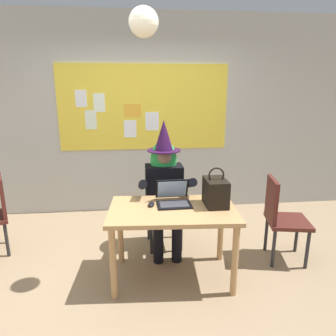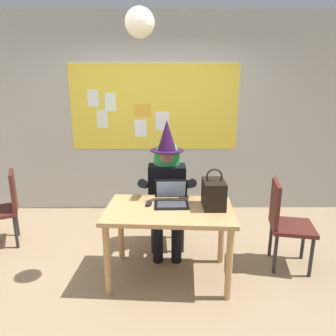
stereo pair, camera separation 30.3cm
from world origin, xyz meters
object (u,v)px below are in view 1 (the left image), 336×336
object	(u,v)px
chair_at_desk	(163,202)
laptop	(173,198)
computer_mouse	(151,204)
chair_extra_corner	(281,215)
desk_main	(173,218)
person_costumed	(164,182)
handbag	(216,192)

from	to	relation	value
chair_at_desk	laptop	size ratio (longest dim) A/B	2.74
chair_at_desk	computer_mouse	distance (m)	0.70
chair_extra_corner	chair_at_desk	bearing A→B (deg)	168.17
computer_mouse	chair_extra_corner	xyz separation A→B (m)	(1.39, 0.12, -0.23)
desk_main	chair_at_desk	bearing A→B (deg)	91.88
person_costumed	handbag	xyz separation A→B (m)	(0.44, -0.55, 0.06)
person_costumed	computer_mouse	bearing A→B (deg)	-19.71
desk_main	laptop	world-z (taller)	laptop
desk_main	handbag	xyz separation A→B (m)	(0.42, 0.04, 0.24)
desk_main	computer_mouse	xyz separation A→B (m)	(-0.20, 0.08, 0.12)
laptop	computer_mouse	bearing A→B (deg)	-168.94
handbag	chair_extra_corner	world-z (taller)	handbag
computer_mouse	chair_extra_corner	world-z (taller)	chair_extra_corner
person_costumed	computer_mouse	xyz separation A→B (m)	(-0.18, -0.51, -0.06)
handbag	laptop	bearing A→B (deg)	167.25
chair_extra_corner	handbag	bearing A→B (deg)	-156.86
computer_mouse	chair_extra_corner	size ratio (longest dim) A/B	0.11
person_costumed	computer_mouse	size ratio (longest dim) A/B	14.37
laptop	chair_extra_corner	size ratio (longest dim) A/B	0.36
person_costumed	handbag	distance (m)	0.71
desk_main	chair_extra_corner	xyz separation A→B (m)	(1.19, 0.21, -0.11)
chair_at_desk	laptop	world-z (taller)	laptop
computer_mouse	handbag	xyz separation A→B (m)	(0.62, -0.04, 0.12)
chair_at_desk	handbag	xyz separation A→B (m)	(0.44, -0.68, 0.35)
chair_at_desk	computer_mouse	xyz separation A→B (m)	(-0.18, -0.63, 0.24)
desk_main	handbag	distance (m)	0.48
laptop	handbag	distance (m)	0.42
desk_main	person_costumed	size ratio (longest dim) A/B	0.83
chair_at_desk	chair_extra_corner	xyz separation A→B (m)	(1.21, -0.51, 0.00)
chair_at_desk	handbag	bearing A→B (deg)	30.92
desk_main	chair_extra_corner	bearing A→B (deg)	9.88
handbag	chair_extra_corner	bearing A→B (deg)	12.17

